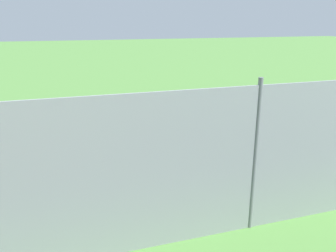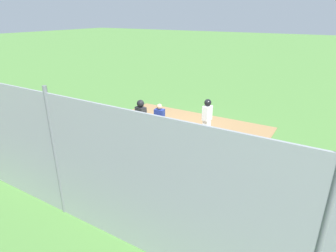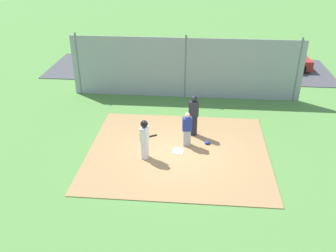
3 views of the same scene
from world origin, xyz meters
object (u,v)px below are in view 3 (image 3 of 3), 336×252
catcher_mask (207,143)px  parked_car_white (141,57)px  catcher (187,129)px  parked_car_dark (182,58)px  baseball_bat (148,137)px  parked_car_red (276,60)px  runner (145,137)px  home_plate (178,151)px  umpire (194,114)px

catcher_mask → parked_car_white: size_ratio=0.06×
catcher → parked_car_dark: bearing=176.0°
baseball_bat → parked_car_white: size_ratio=0.18×
catcher → parked_car_red: size_ratio=0.34×
runner → parked_car_dark: runner is taller
home_plate → umpire: (-0.56, -1.43, 0.97)m
home_plate → parked_car_white: parked_car_white is taller
parked_car_white → catcher: bearing=114.7°
catcher → parked_car_white: size_ratio=0.34×
catcher → runner: size_ratio=0.91×
parked_car_red → parked_car_dark: size_ratio=1.01×
umpire → baseball_bat: size_ratio=2.33×
catcher → runner: (1.57, 1.12, 0.17)m
catcher_mask → catcher: bearing=10.9°
catcher → umpire: bearing=157.9°
catcher → umpire: umpire is taller
parked_car_red → parked_car_white: size_ratio=0.99×
parked_car_red → parked_car_white: (8.75, -0.06, 0.00)m
home_plate → parked_car_dark: bearing=-87.8°
catcher_mask → parked_car_red: size_ratio=0.06×
catcher_mask → parked_car_red: (-4.42, -9.96, 0.52)m
catcher → baseball_bat: bearing=-114.6°
runner → baseball_bat: 1.85m
catcher → parked_car_white: 10.77m
runner → parked_car_white: (1.91, -11.30, -0.34)m
parked_car_dark → runner: bearing=82.9°
umpire → catcher_mask: bearing=51.9°
parked_car_red → umpire: bearing=-122.9°
catcher_mask → parked_car_dark: 10.20m
umpire → parked_car_dark: size_ratio=0.43×
umpire → parked_car_white: bearing=-145.4°
home_plate → parked_car_dark: size_ratio=0.10×
parked_car_dark → parked_car_white: bearing=-1.9°
catcher_mask → runner: bearing=27.9°
umpire → baseball_bat: umpire is taller
catcher → parked_car_white: catcher is taller
catcher_mask → parked_car_white: bearing=-66.6°
baseball_bat → parked_car_dark: (-0.94, -9.73, 0.55)m
catcher → umpire: 0.98m
home_plate → runner: runner is taller
umpire → parked_car_white: 9.99m
catcher_mask → parked_car_red: bearing=-113.9°
runner → parked_car_white: bearing=108.8°
parked_car_red → catcher: bearing=-121.7°
catcher → parked_car_dark: (0.73, -10.23, -0.17)m
parked_car_white → home_plate: bearing=112.2°
home_plate → parked_car_dark: (0.41, -10.74, 0.57)m
runner → catcher: bearing=44.6°
home_plate → umpire: bearing=-111.2°
home_plate → parked_car_dark: parked_car_dark is taller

